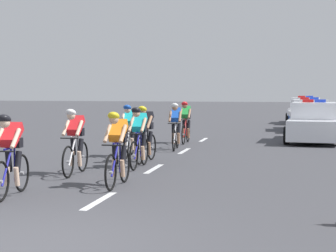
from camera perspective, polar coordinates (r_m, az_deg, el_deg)
name	(u,v)px	position (r m, az deg, el deg)	size (l,w,h in m)	color
ground_plane	(21,247)	(7.25, -15.06, -12.04)	(160.00, 160.00, 0.00)	#424247
lane_markings_centre	(154,169)	(13.61, -1.48, -4.46)	(0.14, 17.60, 0.01)	white
cyclist_lead	(11,154)	(10.40, -16.02, -2.83)	(0.45, 1.72, 1.56)	black
cyclist_second	(118,148)	(11.09, -5.26, -2.29)	(0.42, 1.72, 1.56)	black
cyclist_third	(75,141)	(12.74, -9.63, -1.53)	(0.43, 1.72, 1.56)	black
cyclist_fourth	(139,137)	(13.72, -3.03, -1.10)	(0.42, 1.72, 1.56)	black
cyclist_fifth	(129,130)	(15.97, -4.08, -0.41)	(0.45, 1.72, 1.56)	black
cyclist_sixth	(146,133)	(14.75, -2.34, -0.76)	(0.44, 1.72, 1.56)	black
cyclist_seventh	(176,126)	(17.80, 0.80, 0.04)	(0.45, 1.72, 1.56)	black
cyclist_eighth	(186,122)	(19.92, 1.86, 0.44)	(0.42, 1.72, 1.56)	black
police_car_nearest	(314,124)	(21.30, 14.92, 0.24)	(2.22, 4.51, 1.59)	silver
police_car_second	(309,116)	(26.90, 14.43, 0.97)	(2.18, 4.49, 1.59)	silver
police_car_third	(305,112)	(32.62, 14.09, 1.46)	(2.23, 4.51, 1.59)	silver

